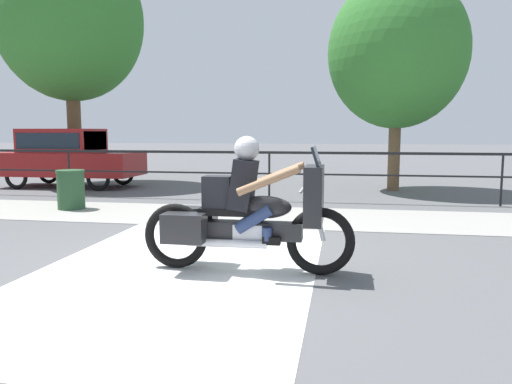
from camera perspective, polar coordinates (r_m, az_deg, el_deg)
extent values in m
plane|color=#565659|center=(6.38, -5.95, -7.85)|extent=(120.00, 120.00, 0.00)
cube|color=#99968E|center=(9.62, -0.40, -2.75)|extent=(44.00, 2.40, 0.01)
cube|color=silver|center=(6.25, -8.19, -8.16)|extent=(3.23, 6.00, 0.01)
cube|color=black|center=(11.65, 1.53, 4.54)|extent=(36.00, 0.04, 0.06)
cube|color=black|center=(11.68, 1.53, 2.11)|extent=(36.00, 0.03, 0.04)
cylinder|color=black|center=(13.42, -20.58, 2.05)|extent=(0.05, 0.05, 1.17)
cylinder|color=black|center=(11.69, 1.52, 1.83)|extent=(0.05, 0.05, 1.17)
cylinder|color=black|center=(12.05, 26.28, 1.27)|extent=(0.05, 0.05, 1.17)
torus|color=black|center=(5.71, 7.38, -5.61)|extent=(0.78, 0.11, 0.78)
torus|color=black|center=(6.03, -9.13, -4.98)|extent=(0.78, 0.11, 0.78)
cube|color=#232326|center=(5.79, -1.11, -4.37)|extent=(1.30, 0.22, 0.20)
cube|color=silver|center=(5.79, -0.77, -4.87)|extent=(0.34, 0.26, 0.26)
ellipsoid|color=#232326|center=(5.71, 0.91, -1.73)|extent=(0.64, 0.30, 0.26)
cube|color=black|center=(5.79, -2.77, -2.22)|extent=(0.75, 0.28, 0.08)
cube|color=#232326|center=(5.63, 6.64, -0.36)|extent=(0.20, 0.58, 0.66)
cube|color=#1E232B|center=(5.59, 6.91, 4.00)|extent=(0.10, 0.50, 0.24)
cylinder|color=silver|center=(5.63, 5.23, 0.17)|extent=(0.04, 0.70, 0.04)
cylinder|color=silver|center=(5.71, -3.45, -5.89)|extent=(0.94, 0.09, 0.09)
cube|color=#232326|center=(5.72, -8.23, -4.08)|extent=(0.48, 0.28, 0.33)
cube|color=#232326|center=(6.17, -6.84, -3.25)|extent=(0.48, 0.28, 0.33)
cylinder|color=silver|center=(5.66, 7.11, -3.01)|extent=(0.18, 0.06, 0.52)
cube|color=black|center=(5.72, -1.46, 0.86)|extent=(0.32, 0.36, 0.60)
sphere|color=#8C6647|center=(5.68, -1.07, 4.76)|extent=(0.23, 0.23, 0.23)
sphere|color=#B7B7BC|center=(5.68, -1.07, 4.96)|extent=(0.29, 0.29, 0.29)
cylinder|color=navy|center=(5.60, -0.24, -3.15)|extent=(0.44, 0.13, 0.34)
cylinder|color=navy|center=(5.60, 1.28, -4.83)|extent=(0.11, 0.11, 0.15)
cube|color=black|center=(5.61, 1.78, -5.58)|extent=(0.20, 0.10, 0.09)
cylinder|color=navy|center=(5.89, 0.28, -2.65)|extent=(0.44, 0.13, 0.34)
cylinder|color=navy|center=(5.89, 1.72, -4.25)|extent=(0.11, 0.11, 0.15)
cube|color=black|center=(5.90, 2.20, -4.95)|extent=(0.20, 0.10, 0.09)
cylinder|color=#8C6647|center=(5.36, 1.41, 1.31)|extent=(0.70, 0.09, 0.35)
cylinder|color=#8C6647|center=(5.95, 2.27, 1.86)|extent=(0.70, 0.09, 0.35)
cube|color=black|center=(5.79, -4.36, -0.02)|extent=(0.33, 0.25, 0.38)
cube|color=maroon|center=(15.59, -20.38, 3.05)|extent=(4.02, 1.71, 0.67)
cube|color=maroon|center=(15.69, -21.25, 5.51)|extent=(2.09, 1.50, 0.68)
cube|color=#19232D|center=(15.18, -17.92, 5.61)|extent=(0.04, 1.33, 0.54)
cube|color=#19232D|center=(15.69, -21.25, 5.51)|extent=(1.92, 1.54, 0.44)
torus|color=black|center=(14.33, -17.60, 1.51)|extent=(0.70, 0.11, 0.70)
torus|color=black|center=(15.73, -14.96, 2.05)|extent=(0.70, 0.11, 0.70)
torus|color=black|center=(15.63, -25.73, 1.57)|extent=(0.70, 0.11, 0.70)
torus|color=black|center=(16.93, -22.65, 2.08)|extent=(0.70, 0.11, 0.70)
cylinder|color=#284C2D|center=(11.12, -20.39, 0.09)|extent=(0.55, 0.55, 0.77)
cylinder|color=#284C2D|center=(11.08, -20.48, 2.21)|extent=(0.58, 0.58, 0.06)
cylinder|color=brown|center=(14.26, 15.51, 4.61)|extent=(0.32, 0.32, 2.21)
ellipsoid|color=#33752D|center=(14.41, 15.86, 15.14)|extent=(3.71, 3.71, 4.08)
cylinder|color=brown|center=(16.56, -20.02, 6.36)|extent=(0.42, 0.42, 3.15)
ellipsoid|color=#33752D|center=(16.89, -20.51, 17.91)|extent=(4.39, 4.39, 4.83)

